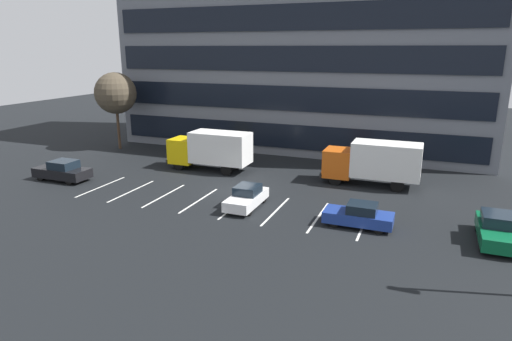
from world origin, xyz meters
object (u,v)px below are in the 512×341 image
box_truck_orange (373,161)px  sedan_forest (497,229)px  box_truck_yellow (211,149)px  sedan_navy (359,216)px  bare_tree (116,93)px  sedan_white (247,197)px  sedan_black (63,171)px

box_truck_orange → sedan_forest: (7.61, -8.08, -1.14)m
box_truck_yellow → sedan_navy: 15.92m
box_truck_yellow → sedan_forest: 22.32m
sedan_navy → sedan_forest: bearing=3.8°
box_truck_orange → bare_tree: 26.68m
sedan_navy → bare_tree: bare_tree is taller
box_truck_yellow → bare_tree: bare_tree is taller
box_truck_yellow → sedan_white: bearing=-48.8°
box_truck_yellow → sedan_white: box_truck_yellow is taller
sedan_forest → sedan_black: bearing=179.3°
sedan_navy → sedan_white: size_ratio=0.99×
sedan_white → bare_tree: 22.84m
sedan_navy → sedan_forest: (7.25, 0.48, 0.07)m
sedan_black → box_truck_orange: bearing=18.6°
box_truck_orange → sedan_white: (-7.02, -7.99, -1.21)m
box_truck_orange → box_truck_yellow: (-13.41, -0.68, -0.01)m
box_truck_orange → sedan_forest: 11.16m
sedan_navy → box_truck_yellow: bearing=150.2°
sedan_black → sedan_forest: sedan_black is taller
box_truck_yellow → sedan_navy: size_ratio=1.81×
box_truck_orange → sedan_navy: 8.66m
sedan_forest → sedan_white: (-14.63, 0.09, -0.07)m
box_truck_yellow → sedan_navy: box_truck_yellow is taller
box_truck_orange → box_truck_yellow: size_ratio=1.01×
sedan_navy → sedan_white: 7.41m
sedan_white → sedan_forest: bearing=-0.4°
sedan_white → bare_tree: (-19.17, 11.35, 5.03)m
box_truck_yellow → sedan_black: (-9.54, -7.03, -1.12)m
box_truck_orange → sedan_navy: size_ratio=1.82×
box_truck_yellow → box_truck_orange: bearing=2.9°
sedan_black → sedan_forest: bearing=-0.7°
sedan_forest → box_truck_orange: bearing=133.3°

